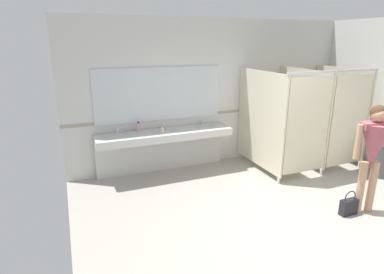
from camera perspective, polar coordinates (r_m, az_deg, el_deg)
name	(u,v)px	position (r m, az deg, el deg)	size (l,w,h in m)	color
ground_plane	(308,229)	(4.98, 19.92, -15.14)	(6.24, 6.23, 0.10)	#9E998E
wall_back	(219,93)	(6.71, 4.81, 7.91)	(6.24, 0.12, 2.92)	silver
wall_back_tile_band	(220,113)	(6.73, 4.97, 4.36)	(6.24, 0.01, 0.06)	#9E937F
vanity_counter	(164,142)	(6.18, -5.03, -0.81)	(2.58, 0.57, 0.97)	silver
mirror_panel	(160,94)	(6.17, -5.80, 7.58)	(2.48, 0.02, 1.01)	silver
bathroom_stalls	(308,117)	(6.75, 20.05, 3.39)	(2.05, 1.55, 2.00)	beige
trash_bin	(382,161)	(7.07, 30.78, -3.67)	(0.35, 0.35, 0.62)	#47474C
person_standing	(373,147)	(5.27, 29.60, -1.52)	(0.56, 0.49, 1.65)	tan
handbag	(349,206)	(5.40, 26.17, -11.01)	(0.28, 0.11, 0.39)	black
soap_dispenser	(138,127)	(6.06, -9.52, 1.72)	(0.07, 0.07, 0.20)	#D899B2
paper_cup	(162,130)	(5.94, -5.36, 1.22)	(0.07, 0.07, 0.10)	beige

